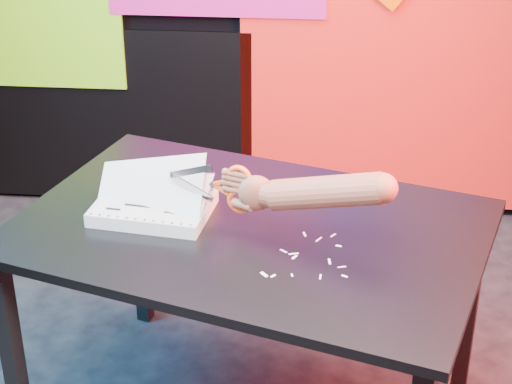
{
  "coord_description": "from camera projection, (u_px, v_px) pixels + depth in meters",
  "views": [
    {
      "loc": [
        0.24,
        -2.18,
        1.98
      ],
      "look_at": [
        0.05,
        -0.05,
        0.87
      ],
      "focal_mm": 60.0,
      "sensor_mm": 36.0,
      "label": 1
    }
  ],
  "objects": [
    {
      "name": "backdrop",
      "position": [
        288.0,
        16.0,
        3.71
      ],
      "size": [
        2.88,
        0.05,
        2.08
      ],
      "color": "red",
      "rests_on": "ground"
    },
    {
      "name": "work_table",
      "position": [
        250.0,
        248.0,
        2.52
      ],
      "size": [
        1.54,
        1.25,
        0.75
      ],
      "rotation": [
        0.0,
        0.0,
        -0.31
      ],
      "color": "black",
      "rests_on": "ground"
    },
    {
      "name": "paper_clippings",
      "position": [
        306.0,
        258.0,
        2.32
      ],
      "size": [
        0.23,
        0.25,
        0.0
      ],
      "color": "white",
      "rests_on": "work_table"
    },
    {
      "name": "printout_stack",
      "position": [
        153.0,
        207.0,
        2.54
      ],
      "size": [
        0.37,
        0.29,
        0.18
      ],
      "rotation": [
        0.0,
        0.0,
        -0.14
      ],
      "color": "silver",
      "rests_on": "work_table"
    },
    {
      "name": "room",
      "position": [
        238.0,
        20.0,
        2.24
      ],
      "size": [
        3.01,
        3.01,
        2.71
      ],
      "color": "black",
      "rests_on": "ground"
    },
    {
      "name": "hand_forearm",
      "position": [
        314.0,
        192.0,
        2.31
      ],
      "size": [
        0.47,
        0.21,
        0.19
      ],
      "rotation": [
        0.0,
        0.0,
        -0.34
      ],
      "color": "brown",
      "rests_on": "work_table"
    },
    {
      "name": "scissors",
      "position": [
        233.0,
        188.0,
        2.42
      ],
      "size": [
        0.25,
        0.1,
        0.15
      ],
      "rotation": [
        0.0,
        0.0,
        -0.34
      ],
      "color": "#A9A9AA",
      "rests_on": "printout_stack"
    }
  ]
}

